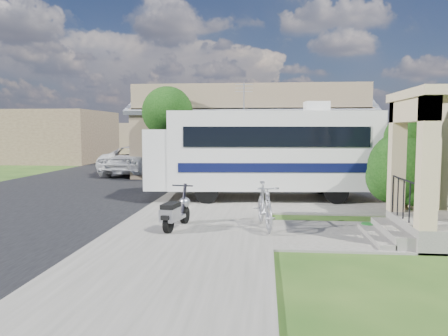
# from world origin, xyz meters

# --- Properties ---
(ground) EXTENTS (120.00, 120.00, 0.00)m
(ground) POSITION_xyz_m (0.00, 0.00, 0.00)
(ground) COLOR #1A3D10
(street_slab) EXTENTS (9.00, 80.00, 0.02)m
(street_slab) POSITION_xyz_m (-7.50, 10.00, 0.01)
(street_slab) COLOR black
(street_slab) RESTS_ON ground
(sidewalk_slab) EXTENTS (4.00, 80.00, 0.06)m
(sidewalk_slab) POSITION_xyz_m (-1.00, 10.00, 0.03)
(sidewalk_slab) COLOR #5B5852
(sidewalk_slab) RESTS_ON ground
(driveway_slab) EXTENTS (7.00, 6.00, 0.05)m
(driveway_slab) POSITION_xyz_m (1.50, 4.50, 0.03)
(driveway_slab) COLOR #5B5852
(driveway_slab) RESTS_ON ground
(walk_slab) EXTENTS (4.00, 3.00, 0.05)m
(walk_slab) POSITION_xyz_m (3.00, -1.00, 0.03)
(walk_slab) COLOR #5B5852
(walk_slab) RESTS_ON ground
(warehouse) EXTENTS (12.50, 8.40, 5.04)m
(warehouse) POSITION_xyz_m (0.00, 13.97, 1.99)
(warehouse) COLOR #856953
(warehouse) RESTS_ON ground
(distant_bldg_far) EXTENTS (10.00, 8.00, 4.00)m
(distant_bldg_far) POSITION_xyz_m (-17.00, 22.00, 2.00)
(distant_bldg_far) COLOR brown
(distant_bldg_far) RESTS_ON ground
(distant_bldg_near) EXTENTS (8.00, 7.00, 3.20)m
(distant_bldg_near) POSITION_xyz_m (-15.00, 34.00, 1.60)
(distant_bldg_near) COLOR #856953
(distant_bldg_near) RESTS_ON ground
(street_tree_a) EXTENTS (2.44, 2.40, 4.58)m
(street_tree_a) POSITION_xyz_m (-3.70, 9.05, 3.25)
(street_tree_a) COLOR #312315
(street_tree_a) RESTS_ON ground
(street_tree_b) EXTENTS (2.44, 2.40, 4.73)m
(street_tree_b) POSITION_xyz_m (-3.70, 19.05, 3.39)
(street_tree_b) COLOR #312315
(street_tree_b) RESTS_ON ground
(street_tree_c) EXTENTS (2.44, 2.40, 4.42)m
(street_tree_c) POSITION_xyz_m (-3.70, 28.05, 3.10)
(street_tree_c) COLOR #312315
(street_tree_c) RESTS_ON ground
(motorhome) EXTENTS (8.26, 3.19, 4.14)m
(motorhome) POSITION_xyz_m (0.77, 4.32, 1.78)
(motorhome) COLOR silver
(motorhome) RESTS_ON ground
(shrub) EXTENTS (2.41, 2.30, 2.96)m
(shrub) POSITION_xyz_m (5.01, 1.84, 1.51)
(shrub) COLOR #312315
(shrub) RESTS_ON ground
(scooter) EXTENTS (0.65, 1.61, 1.06)m
(scooter) POSITION_xyz_m (-1.40, -0.88, 0.48)
(scooter) COLOR black
(scooter) RESTS_ON ground
(bicycle) EXTENTS (0.86, 1.98, 1.15)m
(bicycle) POSITION_xyz_m (0.81, -0.61, 0.58)
(bicycle) COLOR #98989F
(bicycle) RESTS_ON ground
(pickup_truck) EXTENTS (3.75, 6.33, 1.65)m
(pickup_truck) POSITION_xyz_m (-6.10, 12.69, 0.83)
(pickup_truck) COLOR silver
(pickup_truck) RESTS_ON ground
(van) EXTENTS (2.45, 5.96, 1.72)m
(van) POSITION_xyz_m (-6.63, 19.85, 0.86)
(van) COLOR silver
(van) RESTS_ON ground
(garden_hose) EXTENTS (0.34, 0.34, 0.15)m
(garden_hose) POSITION_xyz_m (3.41, -0.32, 0.08)
(garden_hose) COLOR #125E1A
(garden_hose) RESTS_ON ground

